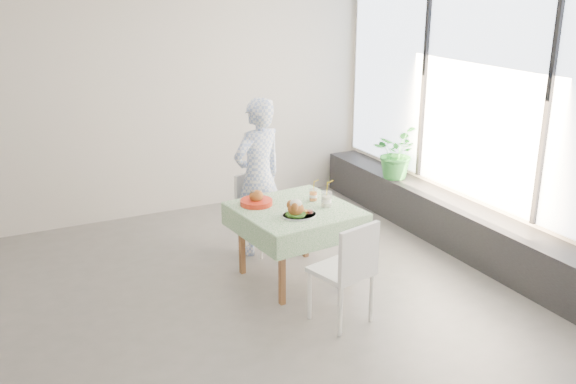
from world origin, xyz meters
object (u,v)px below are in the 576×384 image
juice_cup_orange (313,195)px  potted_plant (395,152)px  chair_near (342,291)px  diner (258,177)px  cafe_table (295,235)px  chair_far (260,227)px  main_dish (298,211)px

juice_cup_orange → potted_plant: 1.86m
juice_cup_orange → potted_plant: bearing=29.3°
chair_near → diner: 1.77m
potted_plant → cafe_table: bearing=-151.6°
chair_far → juice_cup_orange: (0.26, -0.70, 0.54)m
chair_far → chair_near: 1.71m
main_dish → potted_plant: size_ratio=0.52×
chair_near → juice_cup_orange: bearing=75.4°
chair_near → juice_cup_orange: size_ratio=3.89×
chair_near → chair_far: bearing=89.8°
main_dish → potted_plant: bearing=32.2°
cafe_table → juice_cup_orange: size_ratio=4.76×
chair_near → potted_plant: (1.89, 1.92, 0.53)m
chair_far → diner: (-0.03, -0.03, 0.58)m
cafe_table → chair_near: size_ratio=1.23×
cafe_table → potted_plant: bearing=28.4°
potted_plant → chair_near: bearing=-134.5°
chair_near → juice_cup_orange: 1.16m
chair_far → juice_cup_orange: size_ratio=3.53×
cafe_table → main_dish: bearing=-111.7°
diner → juice_cup_orange: diner is taller
chair_far → main_dish: bearing=-94.6°
main_dish → juice_cup_orange: size_ratio=1.39×
potted_plant → main_dish: bearing=-147.8°
diner → juice_cup_orange: (0.29, -0.67, -0.04)m
cafe_table → juice_cup_orange: bearing=22.5°
main_dish → chair_far: bearing=85.4°
juice_cup_orange → main_dish: bearing=-136.3°
cafe_table → diner: 0.87m
diner → cafe_table: bearing=76.5°
main_dish → potted_plant: (1.96, 1.24, 0.02)m
main_dish → potted_plant: potted_plant is taller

